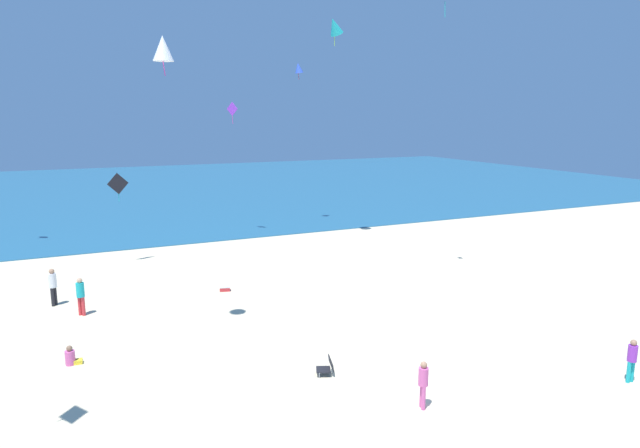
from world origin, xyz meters
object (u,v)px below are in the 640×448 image
at_px(beach_chair_far_left, 327,366).
at_px(person_4, 81,294).
at_px(kite_purple, 232,109).
at_px(kite_white, 163,48).
at_px(cooler_box, 225,289).
at_px(person_2, 423,381).
at_px(kite_black, 118,184).
at_px(kite_blue, 299,68).
at_px(person_0, 632,358).
at_px(person_3, 71,357).
at_px(person_1, 53,284).
at_px(kite_teal, 335,26).

height_order(beach_chair_far_left, person_4, person_4).
xyz_separation_m(person_4, kite_purple, (10.47, 12.91, 7.79)).
bearing_deg(kite_white, cooler_box, 58.32).
distance_m(person_2, kite_black, 21.59).
bearing_deg(kite_black, kite_blue, 26.11).
bearing_deg(beach_chair_far_left, person_0, 175.11).
bearing_deg(person_4, person_3, -142.87).
bearing_deg(person_1, kite_teal, 53.74).
distance_m(kite_black, kite_teal, 16.32).
bearing_deg(person_3, kite_blue, 53.65).
bearing_deg(person_1, kite_purple, 76.88).
bearing_deg(beach_chair_far_left, person_4, -30.04).
xyz_separation_m(beach_chair_far_left, person_0, (8.52, -4.47, 0.53)).
relative_size(cooler_box, kite_purple, 0.38).
relative_size(beach_chair_far_left, person_2, 0.50).
relative_size(person_3, kite_teal, 0.37).
distance_m(kite_blue, kite_teal, 6.73).
height_order(beach_chair_far_left, kite_white, kite_white).
height_order(kite_purple, kite_black, kite_purple).
distance_m(cooler_box, person_1, 7.59).
distance_m(beach_chair_far_left, person_3, 8.71).
relative_size(kite_white, kite_teal, 0.73).
distance_m(cooler_box, person_2, 13.33).
height_order(person_0, kite_teal, kite_teal).
xyz_separation_m(cooler_box, kite_black, (-3.95, 7.21, 4.49)).
bearing_deg(person_4, kite_white, -101.72).
bearing_deg(person_1, kite_blue, 69.85).
height_order(person_1, kite_white, kite_white).
height_order(cooler_box, person_1, person_1).
bearing_deg(kite_blue, person_0, -91.01).
bearing_deg(kite_purple, kite_teal, -40.77).
distance_m(person_4, kite_black, 9.08).
bearing_deg(person_4, person_1, 72.61).
xyz_separation_m(person_1, kite_black, (3.50, 6.08, 3.63)).
distance_m(beach_chair_far_left, kite_blue, 28.07).
bearing_deg(kite_purple, person_4, -129.06).
bearing_deg(kite_purple, cooler_box, -108.61).
relative_size(person_4, kite_blue, 1.31).
distance_m(person_1, person_2, 17.26).
relative_size(person_3, kite_black, 0.43).
xyz_separation_m(person_1, person_2, (9.74, -14.24, -0.15)).
bearing_deg(person_0, person_4, 49.58).
distance_m(person_3, kite_teal, 25.05).
xyz_separation_m(person_1, kite_blue, (17.17, 12.78, 10.80)).
xyz_separation_m(person_0, person_3, (-16.09, 8.79, -0.57)).
xyz_separation_m(person_2, person_4, (-8.67, 12.37, 0.12)).
height_order(person_0, kite_purple, kite_purple).
distance_m(person_3, person_4, 5.07).
relative_size(person_2, kite_black, 0.90).
height_order(beach_chair_far_left, cooler_box, beach_chair_far_left).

